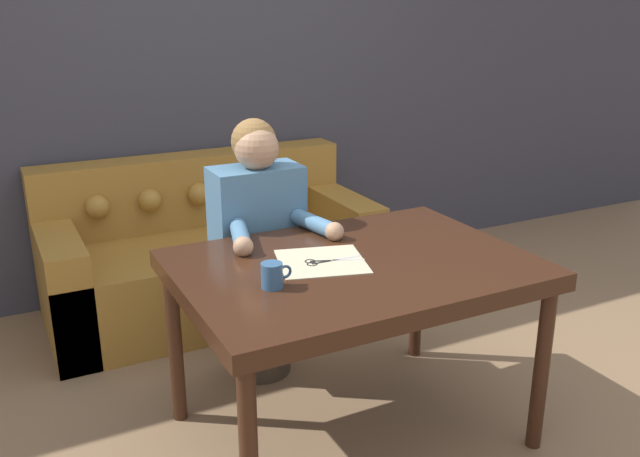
{
  "coord_description": "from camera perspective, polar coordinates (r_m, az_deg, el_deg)",
  "views": [
    {
      "loc": [
        -1.28,
        -2.1,
        1.7
      ],
      "look_at": [
        -0.15,
        0.13,
        0.86
      ],
      "focal_mm": 38.0,
      "sensor_mm": 36.0,
      "label": 1
    }
  ],
  "objects": [
    {
      "name": "scissors",
      "position": [
        2.57,
        0.35,
        -2.82
      ],
      "size": [
        0.23,
        0.11,
        0.01
      ],
      "color": "silver",
      "rests_on": "dining_table"
    },
    {
      "name": "person",
      "position": [
        3.1,
        -5.17,
        -1.94
      ],
      "size": [
        0.48,
        0.55,
        1.22
      ],
      "color": "#33281E",
      "rests_on": "ground_plane"
    },
    {
      "name": "ground_plane",
      "position": [
        2.99,
        3.76,
        -16.1
      ],
      "size": [
        16.0,
        16.0,
        0.0
      ],
      "primitive_type": "plane",
      "color": "#846647"
    },
    {
      "name": "mug",
      "position": [
        2.34,
        -4.03,
        -3.95
      ],
      "size": [
        0.11,
        0.08,
        0.09
      ],
      "color": "#335B84",
      "rests_on": "dining_table"
    },
    {
      "name": "pattern_paper_main",
      "position": [
        2.58,
        0.13,
        -2.79
      ],
      "size": [
        0.39,
        0.38,
        0.0
      ],
      "color": "beige",
      "rests_on": "dining_table"
    },
    {
      "name": "couch",
      "position": [
        3.94,
        -9.28,
        -2.38
      ],
      "size": [
        1.82,
        0.85,
        0.85
      ],
      "color": "olive",
      "rests_on": "ground_plane"
    },
    {
      "name": "dining_table",
      "position": [
        2.61,
        2.84,
        -4.26
      ],
      "size": [
        1.33,
        0.96,
        0.76
      ],
      "color": "#381E11",
      "rests_on": "ground_plane"
    },
    {
      "name": "wall_back",
      "position": [
        4.17,
        -9.24,
        12.85
      ],
      "size": [
        8.0,
        0.06,
        2.6
      ],
      "color": "#383842",
      "rests_on": "ground_plane"
    }
  ]
}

